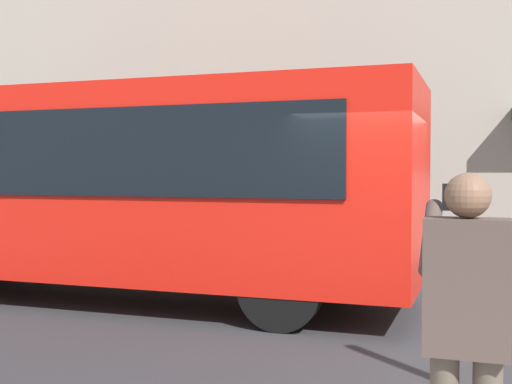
{
  "coord_description": "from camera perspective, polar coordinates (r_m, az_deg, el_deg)",
  "views": [
    {
      "loc": [
        -0.8,
        7.57,
        1.86
      ],
      "look_at": [
        2.15,
        -0.84,
        1.57
      ],
      "focal_mm": 45.69,
      "sensor_mm": 36.0,
      "label": 1
    }
  ],
  "objects": [
    {
      "name": "ground_plane",
      "position": [
        7.84,
        13.21,
        -11.94
      ],
      "size": [
        60.0,
        60.0,
        0.0
      ],
      "primitive_type": "plane",
      "color": "#2B2B2D"
    },
    {
      "name": "red_bus",
      "position": [
        9.81,
        -12.99,
        0.75
      ],
      "size": [
        9.05,
        2.54,
        3.08
      ],
      "color": "red",
      "rests_on": "ground_plane"
    },
    {
      "name": "pedestrian_photographer",
      "position": [
        3.37,
        18.02,
        -10.53
      ],
      "size": [
        0.53,
        0.52,
        1.7
      ],
      "color": "#4C4238",
      "rests_on": "sidewalk_curb"
    }
  ]
}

